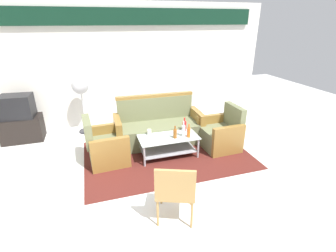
# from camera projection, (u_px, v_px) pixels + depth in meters

# --- Properties ---
(ground_plane) EXTENTS (14.00, 14.00, 0.00)m
(ground_plane) POSITION_uv_depth(u_px,v_px,m) (179.00, 186.00, 3.88)
(ground_plane) COLOR white
(wall_back) EXTENTS (6.52, 0.19, 2.80)m
(wall_back) POSITION_uv_depth(u_px,v_px,m) (137.00, 62.00, 5.98)
(wall_back) COLOR silver
(wall_back) RESTS_ON ground
(rug) EXTENTS (3.07, 2.01, 0.01)m
(rug) POSITION_uv_depth(u_px,v_px,m) (167.00, 155.00, 4.78)
(rug) COLOR #511E19
(rug) RESTS_ON ground
(couch) EXTENTS (1.82, 0.78, 0.96)m
(couch) POSITION_uv_depth(u_px,v_px,m) (159.00, 128.00, 5.19)
(couch) COLOR #6B704C
(couch) RESTS_ON rug
(armchair_left) EXTENTS (0.74, 0.80, 0.85)m
(armchair_left) POSITION_uv_depth(u_px,v_px,m) (106.00, 147.00, 4.47)
(armchair_left) COLOR #6B704C
(armchair_left) RESTS_ON rug
(armchair_right) EXTENTS (0.72, 0.78, 0.85)m
(armchair_right) POSITION_uv_depth(u_px,v_px,m) (221.00, 134.00, 4.97)
(armchair_right) COLOR #6B704C
(armchair_right) RESTS_ON rug
(coffee_table) EXTENTS (1.10, 0.60, 0.40)m
(coffee_table) POSITION_uv_depth(u_px,v_px,m) (168.00, 143.00, 4.67)
(coffee_table) COLOR silver
(coffee_table) RESTS_ON rug
(bottle_clear) EXTENTS (0.07, 0.07, 0.30)m
(bottle_clear) POSITION_uv_depth(u_px,v_px,m) (183.00, 131.00, 4.56)
(bottle_clear) COLOR silver
(bottle_clear) RESTS_ON coffee_table
(bottle_red) EXTENTS (0.08, 0.08, 0.27)m
(bottle_red) POSITION_uv_depth(u_px,v_px,m) (184.00, 126.00, 4.80)
(bottle_red) COLOR red
(bottle_red) RESTS_ON coffee_table
(bottle_orange) EXTENTS (0.06, 0.06, 0.26)m
(bottle_orange) POSITION_uv_depth(u_px,v_px,m) (189.00, 132.00, 4.53)
(bottle_orange) COLOR #D85919
(bottle_orange) RESTS_ON coffee_table
(bottle_brown) EXTENTS (0.07, 0.07, 0.24)m
(bottle_brown) POSITION_uv_depth(u_px,v_px,m) (175.00, 133.00, 4.50)
(bottle_brown) COLOR brown
(bottle_brown) RESTS_ON coffee_table
(cup) EXTENTS (0.08, 0.08, 0.10)m
(cup) POSITION_uv_depth(u_px,v_px,m) (149.00, 132.00, 4.65)
(cup) COLOR silver
(cup) RESTS_ON coffee_table
(tv_stand) EXTENTS (0.80, 0.50, 0.52)m
(tv_stand) POSITION_uv_depth(u_px,v_px,m) (23.00, 129.00, 5.29)
(tv_stand) COLOR black
(tv_stand) RESTS_ON ground
(television) EXTENTS (0.63, 0.49, 0.48)m
(television) POSITION_uv_depth(u_px,v_px,m) (17.00, 107.00, 5.10)
(television) COLOR black
(television) RESTS_ON tv_stand
(pedestal_fan) EXTENTS (0.36, 0.36, 1.27)m
(pedestal_fan) POSITION_uv_depth(u_px,v_px,m) (81.00, 89.00, 5.39)
(pedestal_fan) COLOR #2D2D33
(pedestal_fan) RESTS_ON ground
(wicker_chair) EXTENTS (0.62, 0.62, 0.84)m
(wicker_chair) POSITION_uv_depth(u_px,v_px,m) (175.00, 188.00, 3.04)
(wicker_chair) COLOR #AD844C
(wicker_chair) RESTS_ON ground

